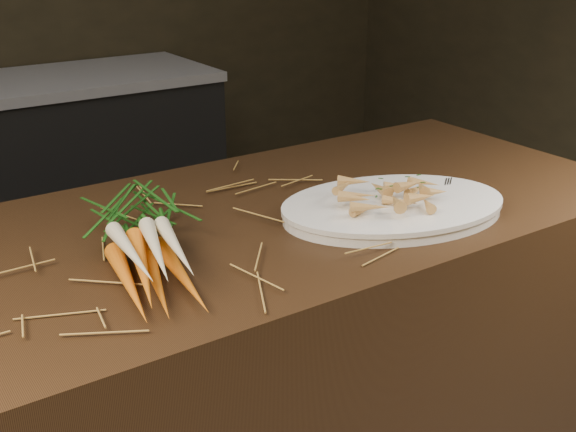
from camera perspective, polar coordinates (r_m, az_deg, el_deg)
name	(u,v)px	position (r m, az deg, el deg)	size (l,w,h in m)	color
back_counter	(1,185)	(3.20, -21.77, 2.28)	(1.82, 0.62, 0.84)	black
straw_bedding	(53,261)	(1.25, -18.08, -3.40)	(1.40, 0.60, 0.02)	olive
root_veg_bunch	(140,231)	(1.24, -11.58, -1.18)	(0.24, 0.47, 0.09)	#C6580A
serving_platter	(393,209)	(1.41, 8.31, 0.53)	(0.44, 0.29, 0.02)	white
roasted_veg_heap	(394,192)	(1.39, 8.40, 1.91)	(0.22, 0.16, 0.05)	tan
serving_fork	(470,197)	(1.46, 14.19, 1.49)	(0.01, 0.17, 0.00)	silver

